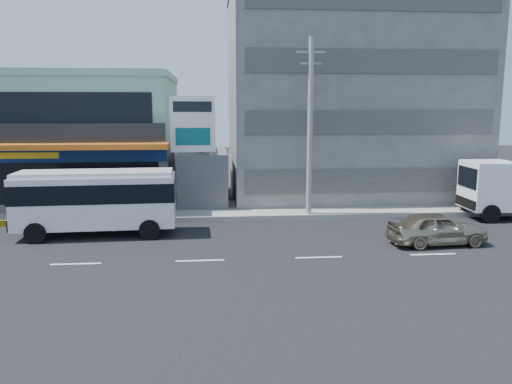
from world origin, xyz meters
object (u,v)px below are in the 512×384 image
(satellite_dish, at_px, (203,151))
(sedan, at_px, (437,228))
(shop_building, at_px, (81,142))
(motorcycle_rider, at_px, (103,220))
(minibus, at_px, (96,197))
(utility_pole_near, at_px, (310,128))
(concrete_building, at_px, (345,97))
(billboard, at_px, (193,131))

(satellite_dish, relative_size, sedan, 0.34)
(shop_building, relative_size, motorcycle_rider, 6.29)
(minibus, bearing_deg, utility_pole_near, 13.83)
(sedan, bearing_deg, concrete_building, -0.16)
(concrete_building, bearing_deg, sedan, -86.48)
(sedan, height_order, motorcycle_rider, motorcycle_rider)
(shop_building, height_order, motorcycle_rider, shop_building)
(billboard, relative_size, minibus, 0.89)
(sedan, distance_m, motorcycle_rider, 16.22)
(shop_building, relative_size, sedan, 2.77)
(concrete_building, height_order, utility_pole_near, concrete_building)
(shop_building, distance_m, minibus, 9.94)
(shop_building, distance_m, satellite_dish, 8.54)
(minibus, relative_size, motorcycle_rider, 3.93)
(satellite_dish, distance_m, minibus, 8.31)
(utility_pole_near, bearing_deg, satellite_dish, 149.04)
(concrete_building, height_order, billboard, concrete_building)
(concrete_building, height_order, satellite_dish, concrete_building)
(satellite_dish, bearing_deg, utility_pole_near, -30.96)
(shop_building, xyz_separation_m, satellite_dish, (8.00, -2.95, -0.42))
(billboard, bearing_deg, sedan, -34.20)
(concrete_building, relative_size, billboard, 2.32)
(shop_building, distance_m, concrete_building, 18.28)
(satellite_dish, xyz_separation_m, motorcycle_rider, (-4.96, -5.81, -2.92))
(sedan, bearing_deg, utility_pole_near, 35.63)
(billboard, bearing_deg, satellite_dish, 74.48)
(concrete_building, bearing_deg, shop_building, -176.65)
(concrete_building, bearing_deg, billboard, -151.08)
(satellite_dish, bearing_deg, minibus, -128.89)
(billboard, relative_size, utility_pole_near, 0.69)
(shop_building, relative_size, billboard, 1.80)
(shop_building, distance_m, utility_pole_near, 15.50)
(minibus, bearing_deg, shop_building, 107.30)
(concrete_building, xyz_separation_m, satellite_dish, (-10.00, -4.00, -3.42))
(utility_pole_near, bearing_deg, sedan, -50.69)
(satellite_dish, height_order, sedan, satellite_dish)
(satellite_dish, distance_m, billboard, 2.31)
(concrete_building, height_order, motorcycle_rider, concrete_building)
(shop_building, bearing_deg, concrete_building, 3.35)
(minibus, bearing_deg, sedan, -11.23)
(satellite_dish, xyz_separation_m, billboard, (-0.50, -1.80, 1.35))
(minibus, bearing_deg, billboard, 44.54)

